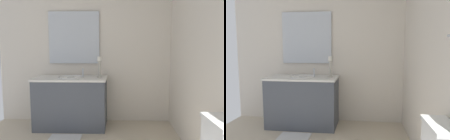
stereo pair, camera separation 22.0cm
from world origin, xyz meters
The scene contains 6 objects.
wall_back centered at (0.00, 1.46, 1.23)m, with size 2.67×0.04×2.45m, color silver.
wall_left centered at (-1.34, 0.00, 1.23)m, with size 0.04×2.93×2.45m, color silver.
vanity_cabinet centered at (-1.01, -0.17, 0.40)m, with size 0.58×1.13×0.80m.
sink_basin centered at (-1.01, -0.17, 0.76)m, with size 0.40×0.40×0.24m.
mirror centered at (-1.29, -0.17, 1.43)m, with size 0.02×0.85×0.86m, color silver.
candle_holder_tall centered at (-1.03, 0.27, 0.97)m, with size 0.09×0.09×0.33m.
Camera 1 is at (2.20, 0.57, 1.28)m, focal length 33.35 mm.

